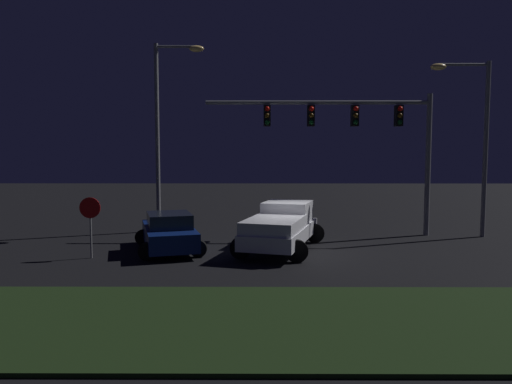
% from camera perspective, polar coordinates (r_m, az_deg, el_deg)
% --- Properties ---
extents(ground_plane, '(80.00, 80.00, 0.00)m').
position_cam_1_polar(ground_plane, '(19.39, 4.10, -6.77)').
color(ground_plane, black).
extents(grass_median, '(27.14, 5.32, 0.10)m').
position_cam_1_polar(grass_median, '(11.39, 6.95, -14.90)').
color(grass_median, black).
rests_on(grass_median, ground_plane).
extents(pickup_truck, '(3.84, 5.74, 1.80)m').
position_cam_1_polar(pickup_truck, '(19.32, 3.05, -3.80)').
color(pickup_truck, silver).
rests_on(pickup_truck, ground_plane).
extents(car_sedan, '(3.24, 4.73, 1.51)m').
position_cam_1_polar(car_sedan, '(19.31, -10.17, -4.65)').
color(car_sedan, navy).
rests_on(car_sedan, ground_plane).
extents(traffic_signal_gantry, '(10.32, 0.56, 6.50)m').
position_cam_1_polar(traffic_signal_gantry, '(22.82, 11.58, 7.57)').
color(traffic_signal_gantry, slate).
rests_on(traffic_signal_gantry, ground_plane).
extents(street_lamp_left, '(2.37, 0.44, 8.96)m').
position_cam_1_polar(street_lamp_left, '(23.86, -10.51, 8.71)').
color(street_lamp_left, slate).
rests_on(street_lamp_left, ground_plane).
extents(street_lamp_right, '(2.68, 0.44, 7.87)m').
position_cam_1_polar(street_lamp_right, '(24.01, 24.20, 7.01)').
color(street_lamp_right, slate).
rests_on(street_lamp_right, ground_plane).
extents(stop_sign, '(0.76, 0.08, 2.23)m').
position_cam_1_polar(stop_sign, '(18.58, -18.86, -2.64)').
color(stop_sign, slate).
rests_on(stop_sign, ground_plane).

